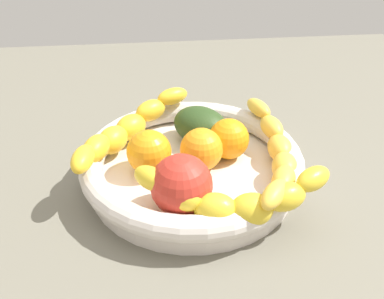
{
  "coord_description": "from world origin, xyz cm",
  "views": [
    {
      "loc": [
        -44.85,
        4.98,
        37.91
      ],
      "look_at": [
        0.0,
        0.0,
        8.09
      ],
      "focal_mm": 37.68,
      "sensor_mm": 36.0,
      "label": 1
    }
  ],
  "objects": [
    {
      "name": "fruit_bowl",
      "position": [
        0.0,
        0.0,
        5.71
      ],
      "size": [
        30.28,
        30.28,
        5.24
      ],
      "color": "silver",
      "rests_on": "kitchen_counter"
    },
    {
      "name": "tomato_red",
      "position": [
        -8.3,
        2.16,
        8.77
      ],
      "size": [
        7.36,
        7.36,
        7.36
      ],
      "primitive_type": "sphere",
      "color": "red",
      "rests_on": "fruit_bowl"
    },
    {
      "name": "orange_mid_right",
      "position": [
        0.14,
        -1.28,
        8.01
      ],
      "size": [
        5.86,
        5.86,
        5.86
      ],
      "primitive_type": "sphere",
      "color": "orange",
      "rests_on": "fruit_bowl"
    },
    {
      "name": "kitchen_counter",
      "position": [
        0.0,
        0.0,
        1.5
      ],
      "size": [
        120.0,
        120.0,
        3.0
      ],
      "primitive_type": "cube",
      "color": "#6B6759",
      "rests_on": "ground"
    },
    {
      "name": "banana_draped_left",
      "position": [
        -2.19,
        -11.07,
        8.21
      ],
      "size": [
        25.8,
        8.86,
        4.92
      ],
      "color": "yellow",
      "rests_on": "fruit_bowl"
    },
    {
      "name": "orange_front",
      "position": [
        -0.48,
        5.75,
        8.1
      ],
      "size": [
        6.02,
        6.02,
        6.02
      ],
      "primitive_type": "sphere",
      "color": "orange",
      "rests_on": "fruit_bowl"
    },
    {
      "name": "banana_draped_right",
      "position": [
        5.56,
        8.95,
        8.54
      ],
      "size": [
        21.2,
        16.74,
        5.46
      ],
      "color": "yellow",
      "rests_on": "fruit_bowl"
    },
    {
      "name": "orange_mid_left",
      "position": [
        2.29,
        -5.44,
        7.98
      ],
      "size": [
        5.78,
        5.78,
        5.78
      ],
      "primitive_type": "sphere",
      "color": "orange",
      "rests_on": "fruit_bowl"
    },
    {
      "name": "avocado_dark",
      "position": [
        6.74,
        -2.04,
        7.79
      ],
      "size": [
        10.86,
        10.88,
        5.41
      ],
      "primitive_type": "ellipsoid",
      "rotation": [
        0.0,
        0.0,
        0.79
      ],
      "color": "#2A431C",
      "rests_on": "fruit_bowl"
    },
    {
      "name": "banana_arching_top",
      "position": [
        -10.93,
        -3.44,
        8.42
      ],
      "size": [
        9.02,
        23.98,
        5.27
      ],
      "color": "yellow",
      "rests_on": "fruit_bowl"
    }
  ]
}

